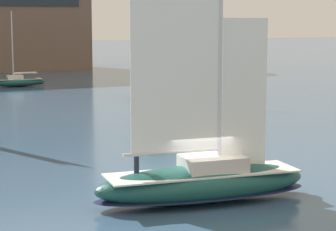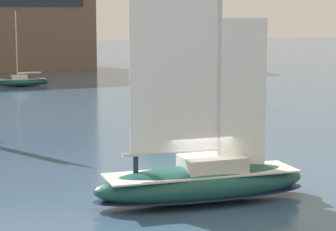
% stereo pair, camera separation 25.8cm
% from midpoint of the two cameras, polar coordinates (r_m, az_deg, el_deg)
% --- Properties ---
extents(ground_plane, '(400.00, 400.00, 0.00)m').
position_cam_midpoint_polar(ground_plane, '(25.54, 2.71, -7.51)').
color(ground_plane, '#385675').
extents(sailboat_main, '(8.84, 3.50, 11.83)m').
position_cam_midpoint_polar(sailboat_main, '(25.30, 2.74, -5.41)').
color(sailboat_main, '#194C47').
rests_on(sailboat_main, ground).
extents(sailboat_moored_near_marina, '(6.00, 9.03, 12.13)m').
position_cam_midpoint_polar(sailboat_moored_near_marina, '(58.88, -2.12, 2.29)').
color(sailboat_moored_near_marina, '#232328').
rests_on(sailboat_moored_near_marina, ground).
extents(sailboat_moored_mid_channel, '(5.84, 1.92, 7.94)m').
position_cam_midpoint_polar(sailboat_moored_mid_channel, '(71.37, -13.05, 2.90)').
color(sailboat_moored_mid_channel, '#194C47').
rests_on(sailboat_moored_mid_channel, ground).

